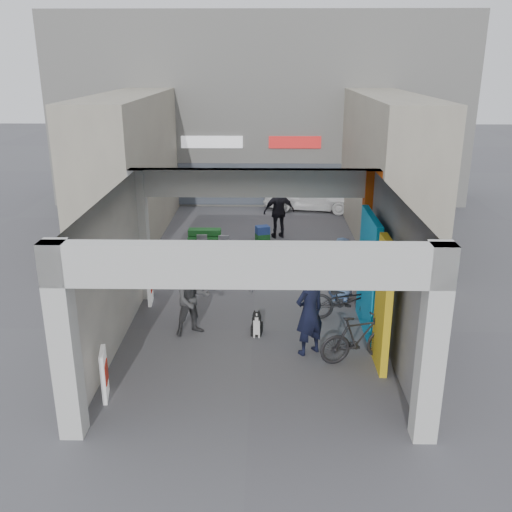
{
  "coord_description": "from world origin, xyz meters",
  "views": [
    {
      "loc": [
        0.29,
        -12.28,
        6.16
      ],
      "look_at": [
        0.06,
        1.0,
        1.54
      ],
      "focal_mm": 40.0,
      "sensor_mm": 36.0,
      "label": 1
    }
  ],
  "objects_px": {
    "man_with_dog": "(310,312)",
    "man_elderly": "(341,269)",
    "bicycle_rear": "(359,338)",
    "cafe_set": "(206,254)",
    "produce_stand": "(205,245)",
    "white_van": "(310,195)",
    "man_crates": "(279,211)",
    "man_back_turned": "(192,299)",
    "border_collie": "(257,325)",
    "bicycle_front": "(347,301)"
  },
  "relations": [
    {
      "from": "cafe_set",
      "to": "produce_stand",
      "type": "relative_size",
      "value": 1.03
    },
    {
      "from": "man_elderly",
      "to": "bicycle_rear",
      "type": "relative_size",
      "value": 0.98
    },
    {
      "from": "man_with_dog",
      "to": "man_back_turned",
      "type": "height_order",
      "value": "man_with_dog"
    },
    {
      "from": "border_collie",
      "to": "man_back_turned",
      "type": "distance_m",
      "value": 1.61
    },
    {
      "from": "man_crates",
      "to": "white_van",
      "type": "height_order",
      "value": "man_crates"
    },
    {
      "from": "border_collie",
      "to": "man_with_dog",
      "type": "distance_m",
      "value": 1.58
    },
    {
      "from": "bicycle_rear",
      "to": "man_with_dog",
      "type": "bearing_deg",
      "value": 55.33
    },
    {
      "from": "cafe_set",
      "to": "man_elderly",
      "type": "bearing_deg",
      "value": -35.68
    },
    {
      "from": "man_elderly",
      "to": "bicycle_rear",
      "type": "bearing_deg",
      "value": -77.48
    },
    {
      "from": "man_elderly",
      "to": "cafe_set",
      "type": "bearing_deg",
      "value": 157.27
    },
    {
      "from": "border_collie",
      "to": "man_elderly",
      "type": "height_order",
      "value": "man_elderly"
    },
    {
      "from": "man_with_dog",
      "to": "bicycle_rear",
      "type": "xyz_separation_m",
      "value": [
        1.04,
        -0.32,
        -0.45
      ]
    },
    {
      "from": "bicycle_front",
      "to": "produce_stand",
      "type": "bearing_deg",
      "value": 47.31
    },
    {
      "from": "man_elderly",
      "to": "white_van",
      "type": "xyz_separation_m",
      "value": [
        -0.13,
        9.55,
        -0.2
      ]
    },
    {
      "from": "man_crates",
      "to": "bicycle_rear",
      "type": "bearing_deg",
      "value": 84.41
    },
    {
      "from": "cafe_set",
      "to": "bicycle_rear",
      "type": "bearing_deg",
      "value": -57.68
    },
    {
      "from": "man_back_turned",
      "to": "white_van",
      "type": "xyz_separation_m",
      "value": [
        3.58,
        11.67,
        -0.21
      ]
    },
    {
      "from": "bicycle_rear",
      "to": "white_van",
      "type": "height_order",
      "value": "white_van"
    },
    {
      "from": "man_with_dog",
      "to": "man_crates",
      "type": "height_order",
      "value": "man_with_dog"
    },
    {
      "from": "cafe_set",
      "to": "man_crates",
      "type": "distance_m",
      "value": 3.68
    },
    {
      "from": "produce_stand",
      "to": "man_crates",
      "type": "bearing_deg",
      "value": 32.1
    },
    {
      "from": "man_back_turned",
      "to": "bicycle_front",
      "type": "height_order",
      "value": "man_back_turned"
    },
    {
      "from": "cafe_set",
      "to": "bicycle_front",
      "type": "xyz_separation_m",
      "value": [
        3.9,
        -4.15,
        0.24
      ]
    },
    {
      "from": "produce_stand",
      "to": "man_back_turned",
      "type": "height_order",
      "value": "man_back_turned"
    },
    {
      "from": "produce_stand",
      "to": "bicycle_rear",
      "type": "height_order",
      "value": "bicycle_rear"
    },
    {
      "from": "man_with_dog",
      "to": "man_elderly",
      "type": "bearing_deg",
      "value": -143.51
    },
    {
      "from": "produce_stand",
      "to": "man_with_dog",
      "type": "bearing_deg",
      "value": -72.47
    },
    {
      "from": "produce_stand",
      "to": "man_back_turned",
      "type": "xyz_separation_m",
      "value": [
        0.32,
        -5.66,
        0.54
      ]
    },
    {
      "from": "man_with_dog",
      "to": "bicycle_front",
      "type": "height_order",
      "value": "man_with_dog"
    },
    {
      "from": "border_collie",
      "to": "bicycle_rear",
      "type": "distance_m",
      "value": 2.48
    },
    {
      "from": "border_collie",
      "to": "man_back_turned",
      "type": "xyz_separation_m",
      "value": [
        -1.49,
        0.08,
        0.61
      ]
    },
    {
      "from": "man_elderly",
      "to": "bicycle_front",
      "type": "relative_size",
      "value": 0.87
    },
    {
      "from": "cafe_set",
      "to": "produce_stand",
      "type": "distance_m",
      "value": 0.75
    },
    {
      "from": "white_van",
      "to": "produce_stand",
      "type": "bearing_deg",
      "value": 156.78
    },
    {
      "from": "man_back_turned",
      "to": "bicycle_rear",
      "type": "bearing_deg",
      "value": -45.9
    },
    {
      "from": "produce_stand",
      "to": "white_van",
      "type": "distance_m",
      "value": 7.17
    },
    {
      "from": "bicycle_front",
      "to": "white_van",
      "type": "relative_size",
      "value": 0.51
    },
    {
      "from": "border_collie",
      "to": "man_crates",
      "type": "bearing_deg",
      "value": 91.75
    },
    {
      "from": "border_collie",
      "to": "man_with_dog",
      "type": "xyz_separation_m",
      "value": [
        1.15,
        -0.81,
        0.71
      ]
    },
    {
      "from": "border_collie",
      "to": "bicycle_rear",
      "type": "relative_size",
      "value": 0.38
    },
    {
      "from": "border_collie",
      "to": "white_van",
      "type": "distance_m",
      "value": 11.94
    },
    {
      "from": "border_collie",
      "to": "man_elderly",
      "type": "xyz_separation_m",
      "value": [
        2.22,
        2.2,
        0.6
      ]
    },
    {
      "from": "man_crates",
      "to": "white_van",
      "type": "xyz_separation_m",
      "value": [
        1.42,
        4.01,
        -0.3
      ]
    },
    {
      "from": "produce_stand",
      "to": "bicycle_front",
      "type": "xyz_separation_m",
      "value": [
        4.02,
        -4.89,
        0.19
      ]
    },
    {
      "from": "man_elderly",
      "to": "white_van",
      "type": "distance_m",
      "value": 9.56
    },
    {
      "from": "man_back_turned",
      "to": "man_with_dog",
      "type": "bearing_deg",
      "value": -46.3
    },
    {
      "from": "man_elderly",
      "to": "bicycle_rear",
      "type": "height_order",
      "value": "man_elderly"
    },
    {
      "from": "cafe_set",
      "to": "border_collie",
      "type": "distance_m",
      "value": 5.29
    },
    {
      "from": "cafe_set",
      "to": "man_back_turned",
      "type": "height_order",
      "value": "man_back_turned"
    },
    {
      "from": "cafe_set",
      "to": "white_van",
      "type": "distance_m",
      "value": 7.74
    }
  ]
}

